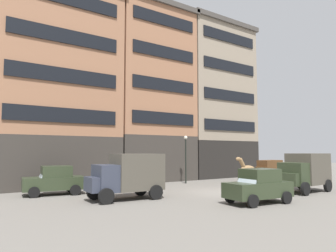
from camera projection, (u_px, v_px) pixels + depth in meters
The scene contains 13 objects.
ground_plane at pixel (220, 192), 20.77m from camera, with size 120.00×120.00×0.00m, color slate.
building_far_left at pixel (53, 86), 25.86m from camera, with size 10.23×7.38×16.44m.
building_center_left at pixel (145, 94), 30.87m from camera, with size 8.30×7.38×16.95m.
building_center_right at pixel (209, 101), 35.59m from camera, with size 9.23×7.38×17.11m.
cargo_wagon at pixel (270, 170), 27.21m from camera, with size 2.95×1.60×1.98m.
draft_horse at pixel (247, 169), 25.57m from camera, with size 2.35×0.66×2.30m.
delivery_truck_near at pixel (304, 171), 21.12m from camera, with size 4.45×2.37×2.62m.
delivery_truck_far at pixel (128, 175), 17.88m from camera, with size 4.39×2.22×2.62m.
sedan_dark at pixel (258, 186), 16.47m from camera, with size 3.83×2.13×1.83m.
sedan_light at pixel (54, 180), 19.68m from camera, with size 3.86×2.20×1.83m.
pedestrian_officer at pixel (138, 174), 24.02m from camera, with size 0.37×0.37×1.79m.
streetlamp_curbside at pixel (186, 152), 26.78m from camera, with size 0.32×0.32×4.12m.
fire_hydrant_curbside at pixel (112, 183), 22.81m from camera, with size 0.24×0.24×0.83m.
Camera 1 is at (-14.76, -15.44, 2.78)m, focal length 32.94 mm.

